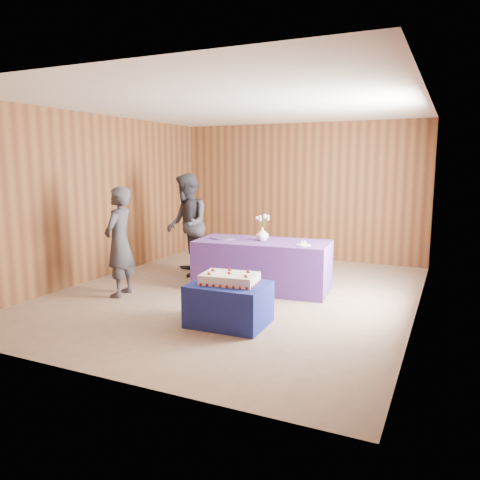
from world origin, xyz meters
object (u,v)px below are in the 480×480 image
Objects in this scene: cake_table at (229,304)px; sheet_cake at (230,278)px; guest_left at (119,242)px; guest_right at (187,225)px; vase at (262,234)px; serving_table at (262,265)px.

cake_table is 1.25× the size of sheet_cake.
guest_left is (-1.98, 0.46, 0.54)m from cake_table.
vase is at bearing 38.74° from guest_right.
serving_table is 2.15m from guest_left.
guest_right is at bearing 129.93° from cake_table.
vase is 2.11m from guest_left.
cake_table is 1.67m from serving_table.
guest_right reaches higher than guest_left.
cake_table is 0.31m from sheet_cake.
serving_table is 1.65m from guest_right.
guest_right is at bearing 125.48° from sheet_cake.
vase is (-0.02, 0.02, 0.47)m from serving_table.
guest_left is (-1.74, -1.19, 0.42)m from serving_table.
guest_left is 1.55m from guest_right.
serving_table reaches higher than sheet_cake.
guest_left is 0.91× the size of guest_right.
cake_table is at bearing -87.42° from serving_table.
vase reaches higher than sheet_cake.
vase is at bearing 120.46° from serving_table.
serving_table is at bearing 113.53° from guest_left.
sheet_cake is at bearing 85.11° from cake_table.
sheet_cake is at bearing 66.67° from guest_left.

